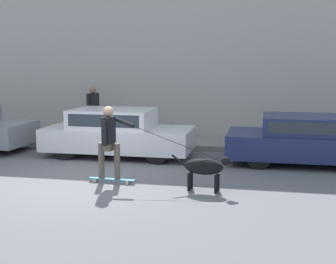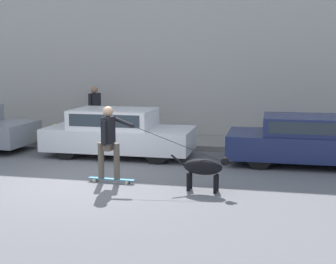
% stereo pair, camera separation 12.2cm
% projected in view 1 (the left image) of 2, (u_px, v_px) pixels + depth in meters
% --- Properties ---
extents(ground_plane, '(36.00, 36.00, 0.00)m').
position_uv_depth(ground_plane, '(89.00, 182.00, 9.93)').
color(ground_plane, slate).
extents(back_wall, '(32.00, 0.30, 5.65)m').
position_uv_depth(back_wall, '(153.00, 52.00, 15.22)').
color(back_wall, '#B2ADA8').
rests_on(back_wall, ground_plane).
extents(sidewalk_curb, '(30.00, 1.94, 0.15)m').
position_uv_depth(sidewalk_curb, '(145.00, 141.00, 14.54)').
color(sidewalk_curb, gray).
rests_on(sidewalk_curb, ground_plane).
extents(parked_car_1, '(3.94, 1.72, 1.27)m').
position_uv_depth(parked_car_1, '(117.00, 133.00, 12.52)').
color(parked_car_1, black).
rests_on(parked_car_1, ground_plane).
extents(parked_car_2, '(4.25, 1.82, 1.21)m').
position_uv_depth(parked_car_2, '(312.00, 141.00, 11.51)').
color(parked_car_2, black).
rests_on(parked_car_2, ground_plane).
extents(dog, '(1.23, 0.39, 0.71)m').
position_uv_depth(dog, '(205.00, 168.00, 9.15)').
color(dog, black).
rests_on(dog, ground_plane).
extents(skateboarder, '(2.91, 0.54, 1.61)m').
position_uv_depth(skateboarder, '(109.00, 139.00, 9.71)').
color(skateboarder, beige).
rests_on(skateboarder, ground_plane).
extents(pedestrian_with_bag, '(0.31, 0.69, 1.60)m').
position_uv_depth(pedestrian_with_bag, '(93.00, 109.00, 14.77)').
color(pedestrian_with_bag, '#28282D').
rests_on(pedestrian_with_bag, sidewalk_curb).
extents(fire_hydrant, '(0.18, 0.18, 0.70)m').
position_uv_depth(fire_hydrant, '(53.00, 135.00, 13.81)').
color(fire_hydrant, gold).
rests_on(fire_hydrant, ground_plane).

